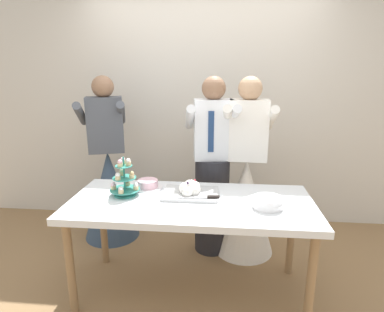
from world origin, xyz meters
The scene contains 10 objects.
ground_plane centered at (0.00, 0.00, 0.00)m, with size 8.00×8.00×0.00m, color olive.
rear_wall centered at (0.00, 1.40, 1.45)m, with size 5.20×0.10×2.90m, color beige.
dessert_table centered at (0.00, 0.00, 0.70)m, with size 1.80×0.80×0.78m.
cupcake_stand centered at (-0.52, 0.06, 0.89)m, with size 0.23×0.23×0.31m.
main_cake_tray centered at (-0.02, 0.10, 0.82)m, with size 0.44×0.31×0.13m.
plate_stack centered at (0.55, -0.07, 0.81)m, with size 0.21×0.21×0.08m.
round_cake centered at (-0.38, 0.22, 0.81)m, with size 0.24×0.24×0.07m.
person_groom centered at (0.13, 0.65, 0.75)m, with size 0.52×0.54×1.66m.
person_bride centered at (0.45, 0.65, 0.58)m, with size 0.56×0.56×1.66m.
person_guest centered at (-0.92, 0.81, 0.58)m, with size 0.60×0.60×1.66m.
Camera 1 is at (0.22, -2.20, 1.71)m, focal length 30.11 mm.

